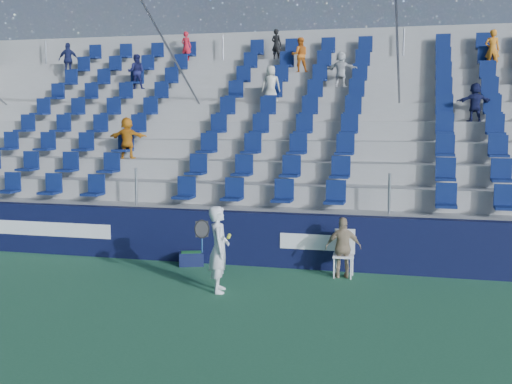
# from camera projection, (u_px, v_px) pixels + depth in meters

# --- Properties ---
(ground) EXTENTS (70.00, 70.00, 0.00)m
(ground) POSITION_uv_depth(u_px,v_px,m) (206.00, 304.00, 11.45)
(ground) COLOR #2F6E48
(ground) RESTS_ON ground
(sponsor_wall) EXTENTS (24.00, 0.32, 1.20)m
(sponsor_wall) POSITION_uv_depth(u_px,v_px,m) (251.00, 239.00, 14.41)
(sponsor_wall) COLOR #0D1133
(sponsor_wall) RESTS_ON ground
(grandstand) EXTENTS (24.00, 8.17, 6.63)m
(grandstand) POSITION_uv_depth(u_px,v_px,m) (295.00, 157.00, 19.13)
(grandstand) COLOR #9C9C97
(grandstand) RESTS_ON ground
(tennis_player) EXTENTS (0.69, 0.69, 1.65)m
(tennis_player) POSITION_uv_depth(u_px,v_px,m) (219.00, 249.00, 12.15)
(tennis_player) COLOR silver
(tennis_player) RESTS_ON ground
(line_judge_chair) EXTENTS (0.47, 0.48, 0.98)m
(line_judge_chair) POSITION_uv_depth(u_px,v_px,m) (344.00, 250.00, 13.40)
(line_judge_chair) COLOR white
(line_judge_chair) RESTS_ON ground
(line_judge) EXTENTS (0.79, 0.46, 1.27)m
(line_judge) POSITION_uv_depth(u_px,v_px,m) (343.00, 248.00, 13.25)
(line_judge) COLOR tan
(line_judge) RESTS_ON ground
(ball_bin) EXTENTS (0.64, 0.53, 0.31)m
(ball_bin) POSITION_uv_depth(u_px,v_px,m) (191.00, 258.00, 14.40)
(ball_bin) COLOR #0F1538
(ball_bin) RESTS_ON ground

